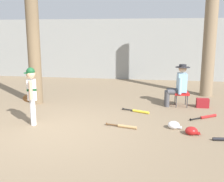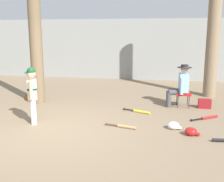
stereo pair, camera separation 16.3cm
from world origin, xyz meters
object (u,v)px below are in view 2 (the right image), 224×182
(bat_red_barrel, at_px, (208,118))
(young_ballplayer, at_px, (32,92))
(seated_spectator, at_px, (180,85))
(batting_helmet_white, at_px, (174,126))
(batting_helmet_red, at_px, (191,132))
(tree_behind_spectator, at_px, (214,29))
(folding_stool, at_px, (183,94))
(tree_near_player, at_px, (35,21))
(bat_wood_tan, at_px, (124,126))
(handbag_beside_stool, at_px, (205,104))
(bat_yellow_trainer, at_px, (140,112))

(bat_red_barrel, bearing_deg, young_ballplayer, -164.93)
(seated_spectator, xyz_separation_m, batting_helmet_white, (-0.21, -1.95, -0.57))
(batting_helmet_red, bearing_deg, batting_helmet_white, 136.77)
(tree_behind_spectator, xyz_separation_m, young_ballplayer, (-4.43, -3.71, -1.43))
(tree_behind_spectator, height_order, folding_stool, tree_behind_spectator)
(tree_near_player, height_order, batting_helmet_white, tree_near_player)
(bat_wood_tan, bearing_deg, batting_helmet_red, -7.44)
(folding_stool, bearing_deg, seated_spectator, -176.61)
(folding_stool, distance_m, seated_spectator, 0.29)
(handbag_beside_stool, height_order, batting_helmet_white, handbag_beside_stool)
(handbag_beside_stool, bearing_deg, seated_spectator, 176.78)
(handbag_beside_stool, distance_m, bat_yellow_trainer, 1.91)
(tree_near_player, relative_size, young_ballplayer, 4.05)
(young_ballplayer, relative_size, batting_helmet_red, 4.27)
(batting_helmet_red, bearing_deg, handbag_beside_stool, 76.08)
(seated_spectator, relative_size, bat_yellow_trainer, 1.61)
(young_ballplayer, distance_m, seated_spectator, 4.01)
(young_ballplayer, xyz_separation_m, handbag_beside_stool, (4.08, 2.10, -0.61))
(tree_near_player, bearing_deg, bat_red_barrel, -8.85)
(handbag_beside_stool, xyz_separation_m, batting_helmet_red, (-0.55, -2.23, -0.05))
(tree_behind_spectator, relative_size, seated_spectator, 4.16)
(tree_near_player, distance_m, seated_spectator, 4.49)
(bat_yellow_trainer, height_order, batting_helmet_red, batting_helmet_red)
(bat_red_barrel, bearing_deg, batting_helmet_red, -112.20)
(young_ballplayer, relative_size, folding_stool, 3.09)
(young_ballplayer, distance_m, folding_stool, 4.11)
(bat_yellow_trainer, bearing_deg, tree_behind_spectator, 49.03)
(young_ballplayer, bearing_deg, tree_behind_spectator, 39.91)
(tree_near_player, relative_size, bat_wood_tan, 7.39)
(tree_behind_spectator, distance_m, folding_stool, 2.57)
(young_ballplayer, bearing_deg, bat_wood_tan, 1.35)
(folding_stool, bearing_deg, bat_yellow_trainer, -143.80)
(seated_spectator, bearing_deg, handbag_beside_stool, -3.22)
(handbag_beside_stool, distance_m, batting_helmet_red, 2.30)
(bat_wood_tan, relative_size, batting_helmet_red, 2.34)
(seated_spectator, height_order, bat_red_barrel, seated_spectator)
(young_ballplayer, bearing_deg, seated_spectator, 32.21)
(young_ballplayer, height_order, batting_helmet_red, young_ballplayer)
(folding_stool, xyz_separation_m, seated_spectator, (-0.10, -0.01, 0.28))
(tree_near_player, xyz_separation_m, seated_spectator, (4.12, 0.32, -1.76))
(tree_behind_spectator, xyz_separation_m, batting_helmet_red, (-0.91, -3.84, -2.09))
(young_ballplayer, xyz_separation_m, bat_wood_tan, (2.12, 0.05, -0.71))
(tree_near_player, xyz_separation_m, batting_helmet_red, (4.25, -1.96, -2.32))
(tree_behind_spectator, height_order, bat_yellow_trainer, tree_behind_spectator)
(seated_spectator, relative_size, bat_red_barrel, 1.71)
(tree_behind_spectator, distance_m, batting_helmet_white, 4.28)
(bat_yellow_trainer, bearing_deg, handbag_beside_stool, 24.60)
(bat_wood_tan, bearing_deg, tree_near_player, 148.14)
(young_ballplayer, bearing_deg, batting_helmet_red, -2.16)
(batting_helmet_red, bearing_deg, tree_behind_spectator, 76.72)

